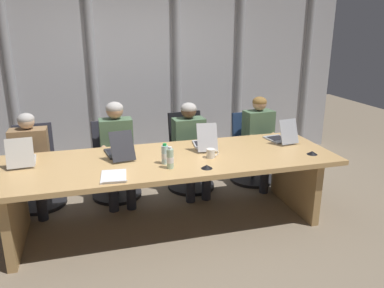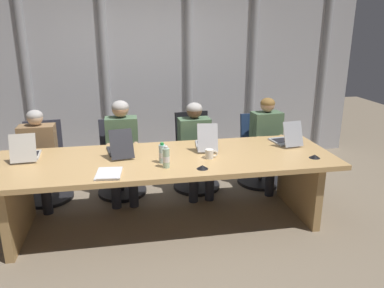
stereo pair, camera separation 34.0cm
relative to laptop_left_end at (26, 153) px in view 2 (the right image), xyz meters
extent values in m
plane|color=#7F705B|center=(1.39, -0.23, -0.79)|extent=(12.84, 12.84, 0.00)
cube|color=tan|center=(1.39, -0.23, -0.08)|extent=(3.44, 1.10, 0.05)
cube|color=black|center=(1.39, -0.23, -0.15)|extent=(2.92, 0.10, 0.06)
cube|color=tan|center=(-0.08, -0.23, -0.45)|extent=(0.08, 0.94, 0.69)
cube|color=tan|center=(2.86, -0.23, -0.45)|extent=(0.08, 0.94, 0.69)
cube|color=#B2B2B7|center=(1.39, 1.84, 0.75)|extent=(6.42, 0.10, 3.08)
cylinder|color=gray|center=(-0.31, 1.78, 0.75)|extent=(0.12, 0.12, 3.02)
cylinder|color=gray|center=(0.76, 1.78, 0.75)|extent=(0.12, 0.12, 3.02)
cylinder|color=gray|center=(1.98, 1.78, 0.75)|extent=(0.12, 0.12, 3.02)
cylinder|color=gray|center=(2.97, 1.78, 0.75)|extent=(0.12, 0.12, 3.02)
cylinder|color=gray|center=(4.16, 1.78, 0.75)|extent=(0.12, 0.12, 3.02)
cube|color=beige|center=(0.00, 0.06, -0.05)|extent=(0.26, 0.31, 0.02)
cube|color=black|center=(-0.01, 0.08, -0.04)|extent=(0.22, 0.18, 0.00)
cube|color=beige|center=(0.01, -0.13, 0.09)|extent=(0.25, 0.12, 0.27)
cube|color=black|center=(0.01, -0.13, 0.10)|extent=(0.22, 0.10, 0.24)
cube|color=#2D2D33|center=(0.92, 0.05, -0.05)|extent=(0.27, 0.35, 0.02)
cube|color=black|center=(0.91, 0.08, -0.04)|extent=(0.22, 0.20, 0.00)
cube|color=#2D2D33|center=(0.95, -0.18, 0.10)|extent=(0.25, 0.19, 0.27)
cube|color=black|center=(0.95, -0.18, 0.10)|extent=(0.22, 0.16, 0.24)
cube|color=#BCBCC1|center=(1.87, 0.08, -0.05)|extent=(0.25, 0.34, 0.02)
cube|color=black|center=(1.87, 0.10, -0.04)|extent=(0.20, 0.20, 0.00)
cube|color=#BCBCC1|center=(1.84, -0.14, 0.10)|extent=(0.23, 0.15, 0.28)
cube|color=black|center=(1.84, -0.13, 0.10)|extent=(0.21, 0.13, 0.25)
cube|color=#A8ADB7|center=(2.77, 0.05, -0.05)|extent=(0.26, 0.32, 0.02)
cube|color=black|center=(2.76, 0.07, -0.04)|extent=(0.21, 0.19, 0.00)
cube|color=#A8ADB7|center=(2.79, -0.15, 0.09)|extent=(0.23, 0.13, 0.27)
cube|color=black|center=(2.79, -0.14, 0.10)|extent=(0.21, 0.11, 0.24)
cube|color=#2D2D38|center=(0.03, 0.62, -0.38)|extent=(0.52, 0.52, 0.08)
cube|color=#2D2D38|center=(0.01, 0.84, -0.11)|extent=(0.44, 0.15, 0.47)
cylinder|color=#262628|center=(0.03, 0.62, -0.59)|extent=(0.05, 0.05, 0.33)
cylinder|color=black|center=(0.03, 0.62, -0.77)|extent=(0.60, 0.60, 0.04)
cube|color=#2D2D38|center=(0.92, 0.62, -0.38)|extent=(0.54, 0.54, 0.08)
cube|color=#2D2D38|center=(0.89, 0.84, -0.11)|extent=(0.44, 0.17, 0.46)
cylinder|color=#262628|center=(0.92, 0.62, -0.59)|extent=(0.05, 0.05, 0.33)
cylinder|color=black|center=(0.92, 0.62, -0.77)|extent=(0.60, 0.60, 0.04)
cube|color=black|center=(1.87, 0.62, -0.38)|extent=(0.52, 0.52, 0.08)
cube|color=black|center=(1.85, 0.84, -0.09)|extent=(0.44, 0.16, 0.50)
cylinder|color=#262628|center=(1.87, 0.62, -0.59)|extent=(0.05, 0.05, 0.33)
cylinder|color=black|center=(1.87, 0.62, -0.77)|extent=(0.60, 0.60, 0.04)
cube|color=navy|center=(2.74, 0.62, -0.38)|extent=(0.49, 0.49, 0.08)
cube|color=navy|center=(2.73, 0.84, -0.12)|extent=(0.44, 0.12, 0.45)
cylinder|color=#262628|center=(2.74, 0.62, -0.59)|extent=(0.05, 0.05, 0.33)
cylinder|color=black|center=(2.74, 0.62, -0.77)|extent=(0.60, 0.60, 0.04)
cube|color=olive|center=(-0.01, 0.60, -0.10)|extent=(0.40, 0.22, 0.47)
sphere|color=beige|center=(-0.01, 0.60, 0.23)|extent=(0.18, 0.18, 0.18)
ellipsoid|color=#B2ADA8|center=(-0.01, 0.60, 0.25)|extent=(0.18, 0.18, 0.13)
cylinder|color=olive|center=(0.16, 0.60, -0.06)|extent=(0.07, 0.13, 0.27)
cylinder|color=beige|center=(0.16, 0.39, -0.17)|extent=(0.06, 0.30, 0.06)
cylinder|color=olive|center=(-0.18, 0.60, -0.06)|extent=(0.07, 0.13, 0.27)
cylinder|color=beige|center=(-0.18, 0.39, -0.17)|extent=(0.06, 0.30, 0.06)
cylinder|color=#262833|center=(0.09, 0.40, -0.37)|extent=(0.13, 0.40, 0.13)
cylinder|color=#262833|center=(0.09, 0.22, -0.58)|extent=(0.11, 0.11, 0.43)
cylinder|color=#262833|center=(-0.11, 0.40, -0.37)|extent=(0.13, 0.40, 0.13)
cylinder|color=#262833|center=(-0.11, 0.22, -0.58)|extent=(0.11, 0.11, 0.43)
cube|color=#4C6B4C|center=(0.95, 0.60, -0.08)|extent=(0.38, 0.22, 0.53)
sphere|color=tan|center=(0.95, 0.60, 0.29)|extent=(0.20, 0.20, 0.20)
ellipsoid|color=#B2ADA8|center=(0.95, 0.60, 0.31)|extent=(0.20, 0.20, 0.15)
cylinder|color=#4C6B4C|center=(1.11, 0.60, 0.00)|extent=(0.07, 0.14, 0.27)
cylinder|color=tan|center=(1.11, 0.39, -0.12)|extent=(0.06, 0.30, 0.06)
cylinder|color=#4C6B4C|center=(0.79, 0.61, 0.00)|extent=(0.07, 0.14, 0.27)
cylinder|color=tan|center=(0.79, 0.40, -0.12)|extent=(0.06, 0.30, 0.06)
cylinder|color=#262833|center=(1.05, 0.40, -0.37)|extent=(0.13, 0.40, 0.13)
cylinder|color=#262833|center=(1.05, 0.22, -0.58)|extent=(0.11, 0.11, 0.43)
cylinder|color=#262833|center=(0.85, 0.40, -0.37)|extent=(0.13, 0.40, 0.13)
cylinder|color=#262833|center=(0.85, 0.22, -0.58)|extent=(0.11, 0.11, 0.43)
cube|color=#4C6B4C|center=(1.84, 0.60, -0.10)|extent=(0.39, 0.24, 0.47)
sphere|color=brown|center=(1.84, 0.60, 0.23)|extent=(0.19, 0.19, 0.19)
ellipsoid|color=#B2ADA8|center=(1.84, 0.60, 0.26)|extent=(0.20, 0.20, 0.14)
cylinder|color=#4C6B4C|center=(2.00, 0.61, -0.06)|extent=(0.08, 0.14, 0.27)
cylinder|color=brown|center=(2.01, 0.40, -0.17)|extent=(0.08, 0.30, 0.06)
cylinder|color=#4C6B4C|center=(1.67, 0.60, -0.06)|extent=(0.08, 0.14, 0.27)
cylinder|color=brown|center=(1.68, 0.39, -0.17)|extent=(0.08, 0.30, 0.06)
cylinder|color=#262833|center=(1.95, 0.41, -0.37)|extent=(0.15, 0.40, 0.13)
cylinder|color=#262833|center=(1.95, 0.23, -0.58)|extent=(0.11, 0.11, 0.43)
cylinder|color=#262833|center=(1.75, 0.40, -0.37)|extent=(0.15, 0.40, 0.13)
cylinder|color=#262833|center=(1.75, 0.22, -0.58)|extent=(0.11, 0.11, 0.43)
cube|color=#4C6B4C|center=(2.78, 0.60, -0.08)|extent=(0.39, 0.25, 0.51)
sphere|color=tan|center=(2.78, 0.60, 0.27)|extent=(0.18, 0.18, 0.18)
ellipsoid|color=olive|center=(2.78, 0.60, 0.29)|extent=(0.18, 0.18, 0.14)
cylinder|color=#4C6B4C|center=(2.94, 0.62, -0.02)|extent=(0.08, 0.14, 0.27)
cylinder|color=tan|center=(2.95, 0.41, -0.13)|extent=(0.09, 0.30, 0.06)
cylinder|color=#4C6B4C|center=(2.62, 0.59, -0.02)|extent=(0.08, 0.14, 0.27)
cylinder|color=tan|center=(2.64, 0.38, -0.13)|extent=(0.09, 0.30, 0.06)
cylinder|color=#262833|center=(2.90, 0.41, -0.37)|extent=(0.16, 0.41, 0.13)
cylinder|color=#262833|center=(2.91, 0.23, -0.58)|extent=(0.11, 0.11, 0.43)
cylinder|color=#262833|center=(2.70, 0.40, -0.37)|extent=(0.16, 0.41, 0.13)
cylinder|color=#262833|center=(2.71, 0.22, -0.58)|extent=(0.11, 0.11, 0.43)
cylinder|color=silver|center=(1.33, -0.38, 0.04)|extent=(0.07, 0.07, 0.18)
cylinder|color=white|center=(1.33, -0.38, 0.03)|extent=(0.07, 0.07, 0.05)
cylinder|color=green|center=(1.33, -0.38, 0.14)|extent=(0.04, 0.04, 0.02)
cylinder|color=#ADD1B2|center=(1.35, -0.51, 0.04)|extent=(0.06, 0.06, 0.19)
cylinder|color=white|center=(1.35, -0.51, 0.03)|extent=(0.07, 0.07, 0.06)
cylinder|color=white|center=(1.35, -0.51, 0.14)|extent=(0.04, 0.04, 0.02)
cylinder|color=white|center=(1.81, -0.33, -0.01)|extent=(0.08, 0.08, 0.09)
torus|color=white|center=(1.87, -0.33, -0.01)|extent=(0.07, 0.01, 0.07)
cone|color=black|center=(1.68, -0.61, -0.04)|extent=(0.11, 0.11, 0.03)
cone|color=black|center=(2.86, -0.52, -0.04)|extent=(0.11, 0.11, 0.03)
cube|color=silver|center=(0.82, -0.59, -0.05)|extent=(0.25, 0.32, 0.02)
cylinder|color=silver|center=(0.82, -0.74, -0.04)|extent=(0.21, 0.03, 0.01)
camera|label=1|loc=(0.64, -3.77, 1.23)|focal=35.55mm
camera|label=2|loc=(0.98, -3.85, 1.23)|focal=35.55mm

